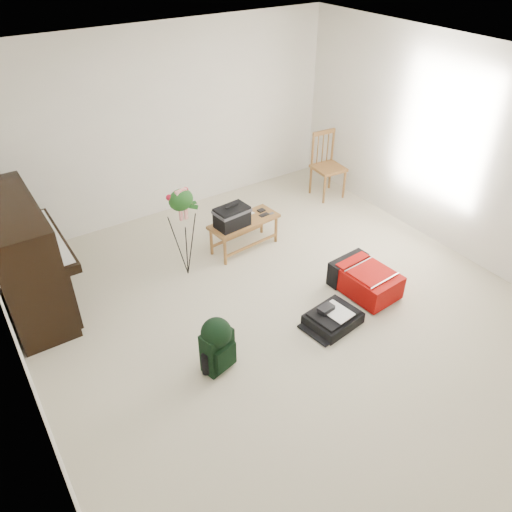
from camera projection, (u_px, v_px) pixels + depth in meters
floor at (285, 313)px, 5.37m from camera, size 5.00×5.50×0.01m
ceiling at (295, 75)px, 3.93m from camera, size 5.00×5.50×0.01m
wall_back at (164, 124)px, 6.53m from camera, size 5.00×0.04×2.50m
wall_left at (5, 310)px, 3.52m from camera, size 0.04×5.50×2.50m
wall_right at (463, 153)px, 5.78m from camera, size 0.04×5.50×2.50m
piano at (24, 261)px, 5.13m from camera, size 0.71×1.50×1.25m
bench at (235, 218)px, 6.06m from camera, size 0.93×0.45×0.69m
dining_chair at (327, 166)px, 7.32m from camera, size 0.45×0.45×0.96m
red_suitcase at (362, 278)px, 5.61m from camera, size 0.53×0.75×0.31m
black_duffel at (333, 318)px, 5.19m from camera, size 0.58×0.49×0.22m
green_backpack at (217, 343)px, 4.56m from camera, size 0.33×0.30×0.58m
flower_stand at (184, 234)px, 5.63m from camera, size 0.43×0.43×1.15m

